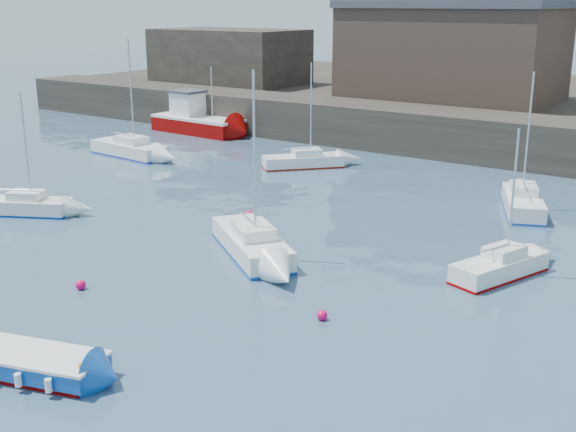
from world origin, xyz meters
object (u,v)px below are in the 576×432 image
Objects in this scene: sailboat_b at (252,243)px; sailboat_f at (523,202)px; fishing_boat at (197,120)px; sailboat_a at (24,206)px; sailboat_h at (303,161)px; buoy_far at (249,218)px; buoy_near at (81,289)px; blue_dinghy at (39,364)px; buoy_mid at (322,320)px; sailboat_e at (129,149)px; sailboat_c at (500,266)px.

sailboat_f is at bearing 61.07° from sailboat_b.
fishing_boat is 24.41m from sailboat_a.
sailboat_a is at bearing -172.04° from sailboat_b.
sailboat_h is 11.87m from buoy_far.
buoy_near is (4.79, -21.89, -0.43)m from sailboat_h.
fishing_boat is (-23.44, 32.62, 0.64)m from blue_dinghy.
sailboat_f reaches higher than buoy_mid.
sailboat_e is at bearing -161.14° from sailboat_h.
blue_dinghy is 0.52× the size of sailboat_e.
buoy_near is at bearing -47.12° from sailboat_e.
sailboat_h reaches higher than sailboat_a.
fishing_boat is 15.50m from sailboat_h.
buoy_far is at bearing 106.99° from blue_dinghy.
sailboat_c is 0.72× the size of sailboat_e.
sailboat_b is at bearing 147.27° from buoy_mid.
sailboat_e is 18.16× the size of buoy_far.
sailboat_f is 1.05× the size of sailboat_h.
sailboat_c is 0.87× the size of sailboat_h.
buoy_mid is at bearing -30.54° from sailboat_e.
sailboat_b reaches higher than sailboat_h.
buoy_far is at bearing -139.50° from sailboat_f.
sailboat_a reaches higher than fishing_boat.
blue_dinghy is 0.72× the size of sailboat_c.
sailboat_e reaches higher than blue_dinghy.
fishing_boat is at bearing 125.71° from blue_dinghy.
sailboat_b is (21.97, -20.90, -0.54)m from fishing_boat.
blue_dinghy is 0.59× the size of sailboat_f.
buoy_far is at bearing -69.06° from sailboat_h.
sailboat_c is at bearing -2.75° from buoy_far.
sailboat_b is at bearing -118.93° from sailboat_f.
sailboat_a is at bearing -148.81° from buoy_far.
blue_dinghy is 0.67× the size of sailboat_a.
sailboat_h is (-14.85, 2.02, -0.06)m from sailboat_f.
sailboat_e reaches higher than sailboat_a.
sailboat_a is 25.26m from sailboat_f.
sailboat_a is 11.40m from buoy_far.
fishing_boat is 1.44× the size of sailboat_c.
fishing_boat reaches higher than buoy_near.
fishing_boat reaches higher than blue_dinghy.
sailboat_h is at bearing 172.24° from sailboat_f.
sailboat_f reaches higher than sailboat_h.
blue_dinghy is 17.60m from sailboat_a.
sailboat_b is at bearing 97.16° from blue_dinghy.
sailboat_a reaches higher than buoy_far.
sailboat_a is 1.07× the size of sailboat_c.
sailboat_e is at bearing 156.26° from buoy_far.
sailboat_a reaches higher than blue_dinghy.
buoy_far reaches higher than buoy_near.
sailboat_a is 0.80× the size of sailboat_b.
fishing_boat is 1.07× the size of sailboat_b.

